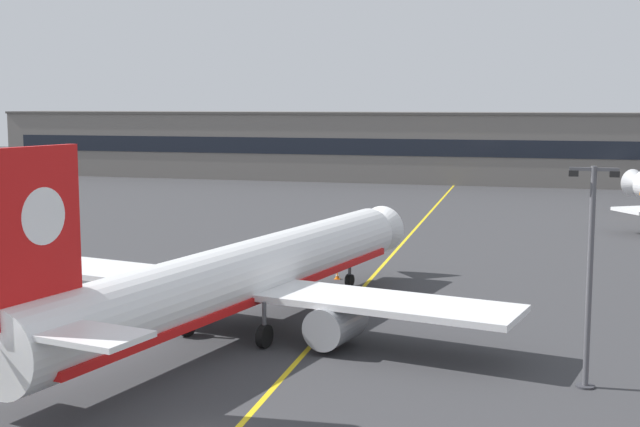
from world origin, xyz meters
TOP-DOWN VIEW (x-y plane):
  - taxiway_centreline at (0.00, 30.00)m, footprint 5.68×179.93m
  - airliner_foreground at (-4.06, 15.55)m, footprint 32.30×41.17m
  - apron_lamp_post at (14.93, 10.99)m, footprint 2.24×0.90m
  - safety_cone_by_nose_gear at (-2.54, 32.13)m, footprint 0.44×0.44m
  - terminal_building at (-2.20, 115.26)m, footprint 167.65×12.40m

SIDE VIEW (x-z plane):
  - taxiway_centreline at x=0.00m, z-range 0.00..0.01m
  - safety_cone_by_nose_gear at x=-2.54m, z-range -0.02..0.53m
  - airliner_foreground at x=-4.06m, z-range -2.46..9.19m
  - apron_lamp_post at x=14.93m, z-range 0.29..10.80m
  - terminal_building at x=-2.20m, z-range 0.01..11.85m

